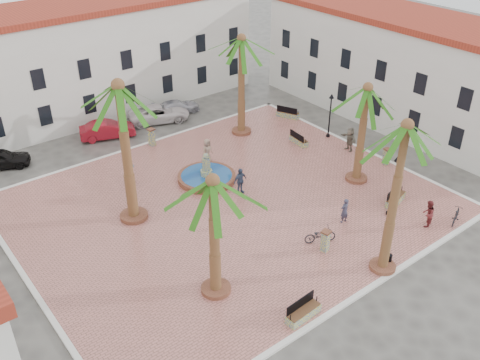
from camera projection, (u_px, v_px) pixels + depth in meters
The scene contains 36 objects.
ground at pixel (228, 206), 35.17m from camera, with size 120.00×120.00×0.00m, color #56544F.
plaza at pixel (228, 205), 35.13m from camera, with size 26.00×22.00×0.15m, color #B86D63.
kerb_n at pixel (145, 144), 42.55m from camera, with size 26.30×0.30×0.16m, color silver.
kerb_s at pixel (355, 297), 27.71m from camera, with size 26.30×0.30×0.16m, color silver.
kerb_e at pixel (360, 148), 42.00m from camera, with size 0.30×22.30×0.16m, color silver.
kerb_w at pixel (32, 289), 28.26m from camera, with size 0.30×22.30×0.16m, color silver.
building_north at pixel (89, 59), 46.20m from camera, with size 30.40×7.40×9.50m.
building_east at pixel (403, 69), 44.76m from camera, with size 7.40×26.40×9.00m.
fountain at pixel (207, 176), 37.57m from camera, with size 4.08×4.08×2.11m.
palm_nw at pixel (120, 102), 29.71m from camera, with size 5.69×5.69×9.22m.
palm_sw at pixel (213, 196), 25.00m from camera, with size 5.15×5.15×7.08m.
palm_s at pixel (405, 141), 25.56m from camera, with size 4.73×4.73×9.03m.
palm_e at pixel (366, 99), 34.65m from camera, with size 4.98×4.98×7.22m.
palm_ne at pixel (241, 49), 40.69m from camera, with size 5.21×5.21×8.22m.
bench_s at pixel (303, 313), 26.25m from camera, with size 2.03×0.73×1.06m.
bench_se at pixel (395, 199), 35.06m from camera, with size 2.09×1.13×1.06m.
bench_e at pixel (299, 140), 42.41m from camera, with size 0.77×1.89×0.97m.
bench_ne at pixel (288, 114), 46.71m from camera, with size 1.39×2.06×1.05m.
lamppost_s at pixel (396, 175), 32.55m from camera, with size 0.47×0.47×4.30m.
lamppost_e at pixel (331, 108), 42.30m from camera, with size 0.40×0.40×3.72m.
bollard_se at pixel (325, 241), 30.54m from camera, with size 0.58×0.58×1.37m.
bollard_n at pixel (152, 137), 41.90m from camera, with size 0.57×0.57×1.43m.
bollard_e at pixel (386, 156), 39.32m from camera, with size 0.54×0.54×1.29m.
litter_bin at pixel (389, 259), 29.75m from camera, with size 0.32×0.32×0.62m, color black.
cyclist_a at pixel (345, 211), 32.91m from camera, with size 0.61×0.40×1.68m, color #333449.
bicycle_a at pixel (320, 235), 31.34m from camera, with size 0.66×1.90×1.00m, color black.
cyclist_b at pixel (428, 214), 32.56m from camera, with size 0.86×0.67×1.77m, color maroon.
bicycle_b at pixel (456, 216), 33.02m from camera, with size 0.48×1.69×1.02m, color black.
pedestrian_fountain_a at pixel (207, 151), 39.50m from camera, with size 0.90×0.59×1.85m, color #9B7A64.
pedestrian_fountain_b at pixel (240, 181), 35.76m from camera, with size 1.10×0.46×1.88m, color #374664.
pedestrian_north at pixel (131, 174), 36.87m from camera, with size 1.03×0.59×1.60m, color #424247.
pedestrian_east at pixel (350, 139), 41.08m from camera, with size 1.77×0.56×1.91m, color #665F51.
car_black at pixel (0, 159), 39.19m from camera, with size 1.69×4.19×1.43m, color black.
car_red at pixel (107, 130), 43.38m from camera, with size 1.53×4.40×1.45m, color maroon.
car_silver at pixel (177, 107), 47.62m from camera, with size 1.71×4.21×1.22m, color silver.
car_white at pixel (159, 113), 46.17m from camera, with size 2.40×5.20×1.44m, color silver.
Camera 1 is at (-17.43, -23.52, 19.57)m, focal length 40.00 mm.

